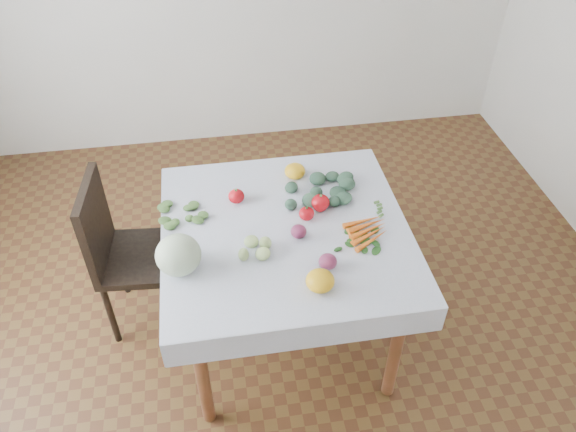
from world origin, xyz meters
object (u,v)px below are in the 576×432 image
(carrot_bunch, at_px, (369,230))
(chair, at_px, (122,247))
(cabbage, at_px, (178,255))
(heirloom_back, at_px, (295,171))
(table, at_px, (286,245))

(carrot_bunch, bearing_deg, chair, 163.62)
(cabbage, xyz_separation_m, carrot_bunch, (0.85, 0.10, -0.07))
(heirloom_back, bearing_deg, cabbage, -136.20)
(heirloom_back, distance_m, carrot_bunch, 0.53)
(carrot_bunch, bearing_deg, cabbage, -173.52)
(table, xyz_separation_m, cabbage, (-0.48, -0.18, 0.19))
(cabbage, bearing_deg, heirloom_back, 43.80)
(chair, height_order, cabbage, cabbage)
(cabbage, height_order, heirloom_back, cabbage)
(table, bearing_deg, carrot_bunch, -13.07)
(table, height_order, heirloom_back, heirloom_back)
(table, bearing_deg, heirloom_back, 74.03)
(table, distance_m, heirloom_back, 0.42)
(table, distance_m, carrot_bunch, 0.40)
(chair, relative_size, cabbage, 4.73)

